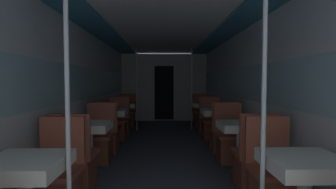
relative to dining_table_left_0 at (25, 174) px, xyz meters
name	(u,v)px	position (x,y,z in m)	size (l,w,h in m)	color
wall_left	(85,91)	(-0.37, 2.79, 0.53)	(0.05, 9.84, 2.25)	silver
wall_right	(244,91)	(2.53, 2.79, 0.53)	(0.05, 9.84, 2.25)	silver
ceiling_panel	(165,28)	(1.08, 2.79, 1.67)	(2.90, 9.84, 0.07)	silver
bulkhead_far	(164,88)	(1.08, 6.86, 0.50)	(2.84, 0.09, 2.25)	#A8A8A3
dining_table_left_0	(25,174)	(0.00, 0.00, 0.00)	(0.59, 0.59, 0.74)	#4C4C51
chair_left_far_0	(56,187)	(0.00, 0.56, -0.33)	(0.46, 0.46, 0.96)	brown
support_pole_left_0	(68,108)	(0.33, 0.00, 0.50)	(0.04, 0.04, 2.25)	silver
dining_table_left_1	(89,131)	(0.00, 1.71, 0.00)	(0.59, 0.59, 0.74)	#4C4C51
chair_left_near_1	(76,167)	(0.00, 1.15, -0.33)	(0.46, 0.46, 0.96)	brown
chair_left_far_1	(99,145)	(0.00, 2.28, -0.33)	(0.46, 0.46, 0.96)	brown
dining_table_left_2	(112,116)	(0.00, 3.43, 0.00)	(0.59, 0.59, 0.74)	#4C4C51
chair_left_near_2	(107,137)	(0.00, 2.86, -0.33)	(0.46, 0.46, 0.96)	brown
chair_left_far_2	(117,127)	(0.00, 3.99, -0.33)	(0.46, 0.46, 0.96)	brown
dining_table_left_3	(125,107)	(0.00, 5.14, 0.00)	(0.59, 0.59, 0.74)	#4C4C51
chair_left_near_3	(121,123)	(0.00, 4.58, -0.33)	(0.46, 0.46, 0.96)	brown
chair_left_far_3	(128,117)	(0.00, 5.70, -0.33)	(0.46, 0.46, 0.96)	brown
support_pole_left_3	(137,89)	(0.33, 5.14, 0.50)	(0.04, 0.04, 2.25)	silver
dining_table_right_0	(305,172)	(2.15, 0.00, 0.00)	(0.59, 0.59, 0.74)	#4C4C51
chair_right_far_0	(274,185)	(2.15, 0.56, -0.33)	(0.46, 0.46, 0.96)	brown
support_pole_right_0	(264,108)	(1.82, 0.00, 0.50)	(0.04, 0.04, 2.25)	silver
dining_table_right_1	(240,131)	(2.15, 1.71, 0.00)	(0.59, 0.59, 0.74)	#4C4C51
chair_right_near_1	(253,166)	(2.15, 1.15, -0.33)	(0.46, 0.46, 0.96)	brown
chair_right_far_1	(230,144)	(2.15, 2.28, -0.33)	(0.46, 0.46, 0.96)	brown
dining_table_right_2	(216,115)	(2.15, 3.43, 0.00)	(0.59, 0.59, 0.74)	#4C4C51
chair_right_near_2	(222,137)	(2.15, 2.86, -0.33)	(0.46, 0.46, 0.96)	brown
chair_right_far_2	(211,126)	(2.15, 3.99, -0.33)	(0.46, 0.46, 0.96)	brown
dining_table_right_3	(203,107)	(2.15, 5.14, 0.00)	(0.59, 0.59, 0.74)	#4C4C51
chair_right_near_3	(207,122)	(2.15, 4.58, -0.33)	(0.46, 0.46, 0.96)	brown
chair_right_far_3	(201,116)	(2.15, 5.70, -0.33)	(0.46, 0.46, 0.96)	brown
support_pole_right_3	(191,89)	(1.82, 5.14, 0.50)	(0.04, 0.04, 2.25)	silver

